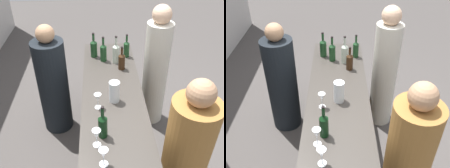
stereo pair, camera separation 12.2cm
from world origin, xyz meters
TOP-DOWN VIEW (x-y plane):
  - ground_plane at (0.00, 0.00)m, footprint 12.00×12.00m
  - bar_counter at (0.00, 0.00)m, footprint 2.01×0.60m
  - wine_bottle_leftmost_dark_green at (-0.64, 0.11)m, footprint 0.07×0.07m
  - wine_bottle_second_left_amber_brown at (0.36, -0.13)m, footprint 0.08×0.08m
  - wine_bottle_center_clear_pale at (0.51, -0.08)m, footprint 0.08×0.08m
  - wine_bottle_second_right_olive_green at (0.56, 0.07)m, footprint 0.08×0.08m
  - wine_bottle_rightmost_olive_green at (0.65, -0.21)m, footprint 0.07×0.07m
  - wine_bottle_far_right_olive_green at (0.67, 0.18)m, footprint 0.08×0.08m
  - wine_glass_near_left at (-0.91, 0.12)m, footprint 0.07×0.07m
  - wine_glass_near_center at (-0.29, 0.15)m, footprint 0.07×0.07m
  - wine_glass_near_right at (-0.73, 0.16)m, footprint 0.07×0.07m
  - water_pitcher at (-0.20, -0.01)m, footprint 0.10×0.10m
  - person_left_guest at (-0.68, -0.59)m, footprint 0.47×0.47m
  - person_center_guest at (0.55, -0.57)m, footprint 0.35×0.35m
  - person_right_guest at (0.48, 0.69)m, footprint 0.47×0.47m

SIDE VIEW (x-z plane):
  - ground_plane at x=0.00m, z-range 0.00..0.00m
  - bar_counter at x=0.00m, z-range 0.00..0.93m
  - person_right_guest at x=0.48m, z-range -0.06..1.36m
  - person_left_guest at x=-0.68m, z-range -0.07..1.39m
  - person_center_guest at x=0.55m, z-range -0.04..1.54m
  - wine_bottle_second_left_amber_brown at x=0.36m, z-range 0.89..1.17m
  - water_pitcher at x=-0.20m, z-range 0.93..1.14m
  - wine_bottle_rightmost_olive_green at x=0.65m, z-range 0.89..1.18m
  - wine_glass_near_left at x=-0.91m, z-range 0.96..1.11m
  - wine_glass_near_center at x=-0.29m, z-range 0.96..1.11m
  - wine_glass_near_right at x=-0.73m, z-range 0.96..1.12m
  - wine_bottle_leftmost_dark_green at x=-0.64m, z-range 0.89..1.19m
  - wine_bottle_second_right_olive_green at x=0.56m, z-range 0.89..1.19m
  - wine_bottle_far_right_olive_green at x=0.67m, z-range 0.89..1.20m
  - wine_bottle_center_clear_pale at x=0.51m, z-range 0.89..1.22m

